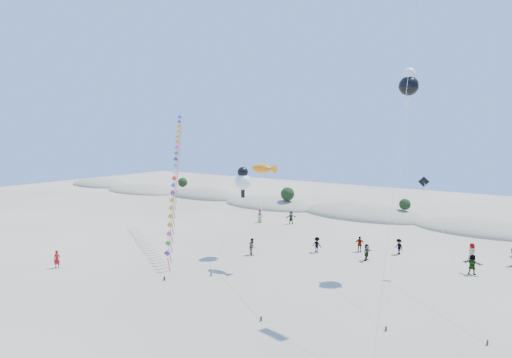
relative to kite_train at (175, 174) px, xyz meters
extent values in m
plane|color=gray|center=(11.72, -18.14, -7.79)|extent=(160.00, 160.00, 0.00)
ellipsoid|color=gray|center=(-52.28, 27.46, -7.79)|extent=(17.00, 9.35, 3.20)
ellipsoid|color=#203212|center=(-52.28, 27.46, -6.91)|extent=(13.60, 6.12, 0.68)
ellipsoid|color=gray|center=(-36.28, 26.06, -7.79)|extent=(18.00, 9.90, 2.80)
ellipsoid|color=#203212|center=(-36.28, 26.06, -7.02)|extent=(14.40, 6.48, 0.72)
ellipsoid|color=gray|center=(-20.28, 27.86, -7.79)|extent=(16.00, 8.80, 3.60)
ellipsoid|color=#203212|center=(-20.28, 27.86, -6.80)|extent=(12.80, 5.76, 0.64)
ellipsoid|color=gray|center=(-4.28, 26.46, -7.79)|extent=(17.60, 9.68, 3.00)
ellipsoid|color=#203212|center=(-4.28, 26.46, -6.96)|extent=(14.08, 6.34, 0.70)
ellipsoid|color=gray|center=(11.72, 27.16, -7.79)|extent=(19.00, 10.45, 3.40)
ellipsoid|color=#203212|center=(11.72, 27.16, -6.85)|extent=(15.20, 6.84, 0.76)
ellipsoid|color=gray|center=(27.72, 25.76, -7.79)|extent=(16.40, 9.02, 2.80)
ellipsoid|color=#203212|center=(27.72, 25.76, -7.02)|extent=(13.12, 5.90, 0.66)
sphere|color=black|center=(-26.28, 28.06, -5.43)|extent=(1.90, 1.90, 1.90)
sphere|color=black|center=(-0.28, 25.26, -5.31)|extent=(2.20, 2.20, 2.20)
sphere|color=black|center=(17.72, 27.26, -5.55)|extent=(1.60, 1.60, 1.60)
cube|color=#3F2D1E|center=(8.19, -9.51, -7.61)|extent=(0.12, 0.12, 0.35)
cylinder|color=silver|center=(0.73, -0.88, -0.60)|extent=(14.94, 17.28, 14.39)
cube|color=#4B228A|center=(6.53, -7.58, -6.19)|extent=(1.15, 0.45, 1.21)
cube|color=#ED637A|center=(6.71, -7.53, -7.29)|extent=(0.19, 0.45, 1.55)
cube|color=green|center=(5.87, -6.82, -5.55)|extent=(1.15, 0.45, 1.21)
cube|color=#ED637A|center=(6.05, -6.77, -6.65)|extent=(0.19, 0.45, 1.55)
cube|color=#EE4B8C|center=(5.20, -6.05, -4.91)|extent=(1.15, 0.45, 1.21)
cube|color=#ED637A|center=(5.38, -6.00, -6.01)|extent=(0.19, 0.45, 1.55)
cube|color=orange|center=(4.54, -5.28, -4.27)|extent=(1.15, 0.45, 1.21)
cube|color=#ED637A|center=(4.72, -5.23, -5.37)|extent=(0.19, 0.45, 1.55)
cube|color=#96D118|center=(3.88, -4.52, -3.64)|extent=(1.15, 0.45, 1.21)
cube|color=#ED637A|center=(4.06, -4.47, -4.74)|extent=(0.19, 0.45, 1.55)
cube|color=gold|center=(3.22, -3.75, -3.00)|extent=(1.15, 0.45, 1.21)
cube|color=#ED637A|center=(3.40, -3.70, -4.10)|extent=(0.19, 0.45, 1.55)
cube|color=yellow|center=(2.55, -2.98, -2.36)|extent=(1.15, 0.45, 1.21)
cube|color=#ED637A|center=(2.73, -2.93, -3.46)|extent=(0.19, 0.45, 1.55)
cube|color=purple|center=(1.89, -2.22, -1.72)|extent=(1.15, 0.45, 1.21)
cube|color=#ED637A|center=(2.07, -2.17, -2.82)|extent=(0.19, 0.45, 1.55)
cube|color=blue|center=(1.23, -1.45, -1.08)|extent=(1.15, 0.45, 1.21)
cube|color=#ED637A|center=(1.41, -1.40, -2.18)|extent=(0.19, 0.45, 1.55)
cube|color=red|center=(0.57, -0.68, -0.44)|extent=(1.15, 0.45, 1.21)
cube|color=#ED637A|center=(0.75, -0.63, -1.54)|extent=(0.19, 0.45, 1.55)
cube|color=white|center=(-0.10, 0.08, 0.20)|extent=(1.15, 0.45, 1.21)
cube|color=#ED637A|center=(0.08, 0.13, -0.90)|extent=(0.19, 0.45, 1.55)
cube|color=#1ABAC4|center=(-0.76, 0.85, 0.83)|extent=(1.15, 0.45, 1.21)
cube|color=#ED637A|center=(-0.58, 0.90, -0.27)|extent=(0.19, 0.45, 1.55)
cube|color=#4B228A|center=(-1.42, 1.62, 1.47)|extent=(1.15, 0.45, 1.21)
cube|color=#ED637A|center=(-1.24, 1.67, 0.37)|extent=(0.19, 0.45, 1.55)
cube|color=green|center=(-2.08, 2.38, 2.11)|extent=(1.15, 0.45, 1.21)
cube|color=#ED637A|center=(-1.90, 2.43, 1.01)|extent=(0.19, 0.45, 1.55)
cube|color=#EE4B8C|center=(-2.75, 3.15, 2.75)|extent=(1.15, 0.45, 1.21)
cube|color=#ED637A|center=(-2.57, 3.20, 1.65)|extent=(0.19, 0.45, 1.55)
cube|color=orange|center=(-3.41, 3.92, 3.39)|extent=(1.15, 0.45, 1.21)
cube|color=#ED637A|center=(-3.23, 3.97, 2.29)|extent=(0.19, 0.45, 1.55)
cube|color=#96D118|center=(-4.07, 4.68, 4.03)|extent=(1.15, 0.45, 1.21)
cube|color=#ED637A|center=(-3.89, 4.73, 2.93)|extent=(0.19, 0.45, 1.55)
cube|color=gold|center=(-4.73, 5.45, 4.66)|extent=(1.15, 0.45, 1.21)
cube|color=#ED637A|center=(-4.55, 5.50, 3.56)|extent=(0.19, 0.45, 1.55)
cube|color=yellow|center=(-5.40, 6.22, 5.30)|extent=(1.15, 0.45, 1.21)
cube|color=#ED637A|center=(-5.22, 6.27, 4.20)|extent=(0.19, 0.45, 1.55)
cube|color=purple|center=(-6.06, 6.98, 5.94)|extent=(1.15, 0.45, 1.21)
cube|color=#ED637A|center=(-5.88, 7.03, 4.84)|extent=(0.19, 0.45, 1.55)
cube|color=blue|center=(-6.72, 7.75, 6.58)|extent=(1.15, 0.45, 1.21)
cube|color=#ED637A|center=(-6.54, 7.80, 5.48)|extent=(0.19, 0.45, 1.55)
cube|color=#3F2D1E|center=(19.17, -11.31, -7.64)|extent=(0.10, 0.10, 0.30)
cylinder|color=silver|center=(15.76, -6.23, -3.27)|extent=(6.84, 10.18, 9.06)
ellipsoid|color=orange|center=(12.35, -1.16, 1.26)|extent=(1.99, 0.87, 0.87)
cone|color=orange|center=(13.47, -1.16, 1.26)|extent=(0.79, 0.79, 0.79)
cube|color=#3F2D1E|center=(10.69, -6.44, -7.64)|extent=(0.10, 0.10, 0.30)
cylinder|color=silver|center=(9.82, -2.92, -4.08)|extent=(1.77, 7.05, 7.43)
sphere|color=white|center=(8.95, 0.59, -0.37)|extent=(1.61, 1.61, 1.61)
sphere|color=black|center=(8.95, 0.59, 0.60)|extent=(1.08, 1.08, 1.08)
cube|color=black|center=(8.95, 0.59, -1.58)|extent=(0.35, 0.18, 0.80)
cube|color=#3F2D1E|center=(26.40, -8.07, -7.64)|extent=(0.10, 0.10, 0.30)
cylinder|color=silver|center=(25.05, -1.58, 0.39)|extent=(2.74, 13.00, 16.38)
sphere|color=black|center=(23.69, 4.91, 8.58)|extent=(1.69, 1.69, 1.69)
sphere|color=white|center=(23.69, 4.91, 9.59)|extent=(1.10, 1.10, 1.10)
cube|color=white|center=(23.69, 4.91, 7.34)|extent=(0.35, 0.18, 0.80)
cube|color=white|center=(22.99, 4.91, 8.58)|extent=(0.60, 0.15, 0.25)
cube|color=white|center=(24.39, 4.91, 8.58)|extent=(0.60, 0.15, 0.25)
cylinder|color=silver|center=(26.80, -7.87, 4.08)|extent=(1.54, 12.48, 23.76)
cube|color=#3F2D1E|center=(31.85, -6.48, -7.64)|extent=(0.10, 0.10, 0.30)
cylinder|color=silver|center=(28.59, -0.90, -3.73)|extent=(6.54, 11.18, 8.14)
cube|color=black|center=(25.34, 4.68, 0.33)|extent=(0.91, 0.27, 0.93)
imported|color=#B80E13|center=(-2.38, -12.74, -6.97)|extent=(0.71, 0.65, 1.63)
imported|color=slate|center=(9.92, 0.84, -6.93)|extent=(1.05, 1.05, 1.72)
imported|color=slate|center=(14.90, 5.38, -6.98)|extent=(1.07, 0.66, 1.61)
imported|color=slate|center=(18.45, 8.07, -6.97)|extent=(1.03, 0.83, 1.64)
imported|color=slate|center=(22.09, 9.44, -6.99)|extent=(1.19, 1.06, 1.60)
imported|color=slate|center=(20.13, 5.60, -6.98)|extent=(0.56, 1.53, 1.62)
imported|color=slate|center=(28.52, 11.27, -6.92)|extent=(0.99, 0.98, 1.73)
imported|color=slate|center=(31.87, 11.60, -6.96)|extent=(0.87, 0.98, 1.67)
imported|color=slate|center=(1.80, 14.26, -6.92)|extent=(1.01, 0.88, 1.74)
imported|color=slate|center=(29.17, 6.86, -6.90)|extent=(1.67, 0.61, 1.77)
imported|color=slate|center=(5.80, 15.87, -6.92)|extent=(1.43, 1.55, 1.73)
camera|label=1|loc=(34.19, -33.68, 4.57)|focal=30.00mm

